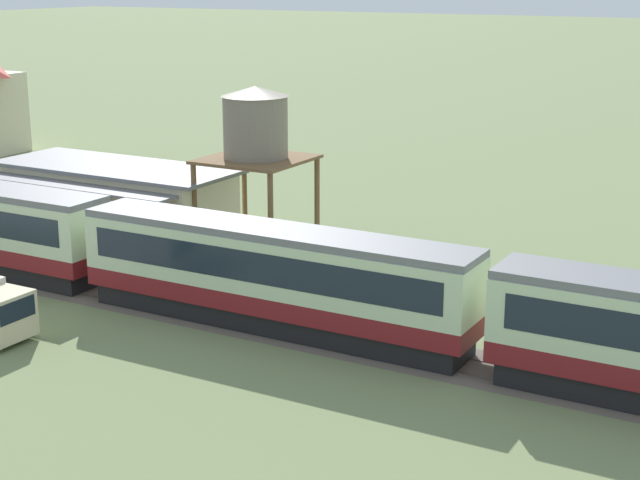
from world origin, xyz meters
name	(u,v)px	position (x,y,z in m)	size (l,w,h in m)	color
passenger_train	(278,274)	(-20.14, 0.05, 2.37)	(91.55, 2.85, 4.27)	maroon
railway_track	(426,358)	(-13.51, 0.05, 0.01)	(146.34, 3.60, 0.04)	#665B51
station_building	(117,199)	(-35.95, 8.51, 1.99)	(14.08, 6.87, 3.92)	beige
water_tower	(255,128)	(-27.10, 9.19, 6.57)	(5.09, 5.09, 8.70)	brown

